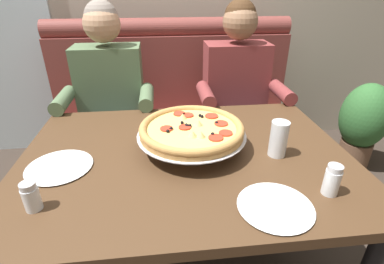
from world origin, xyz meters
The scene contains 12 objects.
booth_bench centered at (0.00, 0.95, 0.40)m, with size 1.79×0.78×1.13m.
dining_table centered at (0.00, 0.00, 0.65)m, with size 1.33×0.97×0.73m.
diner_left centered at (-0.40, 0.69, 0.71)m, with size 0.54×0.64×1.27m.
diner_right centered at (0.40, 0.69, 0.71)m, with size 0.54×0.64×1.27m.
pizza centered at (0.03, 0.04, 0.82)m, with size 0.45×0.45×0.12m.
shaker_oregano centered at (-0.50, -0.27, 0.77)m, with size 0.05×0.05×0.10m.
shaker_parmesan centered at (0.45, -0.30, 0.78)m, with size 0.05×0.05×0.11m.
plate_near_left centered at (0.25, -0.35, 0.74)m, with size 0.24×0.24×0.02m.
plate_near_right centered at (-0.49, -0.05, 0.74)m, with size 0.25×0.25×0.02m.
drinking_glass centered at (0.37, -0.05, 0.80)m, with size 0.07×0.07×0.15m.
patio_chair centered at (-1.32, 1.93, 0.52)m, with size 0.43×0.43×0.86m.
potted_plant centered at (1.46, 0.85, 0.39)m, with size 0.36×0.36×0.70m.
Camera 1 is at (-0.09, -1.00, 1.36)m, focal length 27.00 mm.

